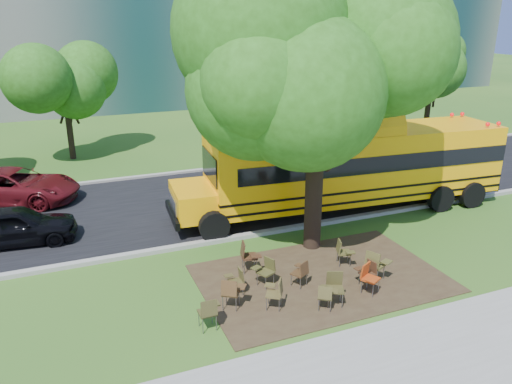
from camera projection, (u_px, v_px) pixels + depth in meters
name	position (u px, v px, depth m)	size (l,w,h in m)	color
ground	(283.00, 277.00, 14.66)	(160.00, 160.00, 0.00)	#27571B
dirt_patch	(321.00, 278.00, 14.58)	(7.00, 4.50, 0.03)	#382819
asphalt_road	(212.00, 200.00, 20.77)	(80.00, 8.00, 0.04)	black
kerb_near	(247.00, 236.00, 17.26)	(80.00, 0.25, 0.14)	gray
kerb_far	(187.00, 172.00, 24.34)	(80.00, 0.25, 0.14)	gray
bg_tree_2	(63.00, 79.00, 25.46)	(4.80, 4.80, 6.62)	black
bg_tree_3	(308.00, 58.00, 28.06)	(5.60, 5.60, 7.84)	black
bg_tree_4	(432.00, 67.00, 30.25)	(5.00, 5.00, 6.85)	black
main_tree	(319.00, 65.00, 14.63)	(7.20, 7.20, 9.51)	black
school_bus	(354.00, 164.00, 19.28)	(13.10, 3.83, 3.16)	#FFA708
chair_0	(209.00, 310.00, 12.04)	(0.56, 0.51, 0.87)	#423C1C
chair_1	(231.00, 291.00, 12.86)	(0.76, 0.60, 0.90)	#51351C
chair_2	(276.00, 291.00, 12.92)	(0.57, 0.72, 0.85)	brown
chair_3	(334.00, 285.00, 13.09)	(0.75, 0.59, 0.93)	#433D1D
chair_4	(326.00, 295.00, 12.83)	(0.66, 0.52, 0.77)	#4D4521
chair_5	(369.00, 276.00, 13.62)	(0.60, 0.72, 0.88)	#A93A12
chair_6	(368.00, 271.00, 14.03)	(0.53, 0.52, 0.78)	#442918
chair_7	(375.00, 263.00, 14.23)	(0.77, 0.65, 0.96)	brown
chair_8	(237.00, 279.00, 13.62)	(0.45, 0.50, 0.77)	#473E1E
chair_9	(266.00, 269.00, 14.05)	(0.66, 0.57, 0.84)	#44421D
chair_10	(248.00, 254.00, 14.76)	(0.56, 0.72, 0.96)	#412717
chair_11	(301.00, 271.00, 13.98)	(0.54, 0.65, 0.80)	#462E19
chair_12	(343.00, 250.00, 15.17)	(0.51, 0.66, 0.84)	#4A4620
black_car	(15.00, 226.00, 16.58)	(1.57, 3.90, 1.33)	black
bg_car_red	(15.00, 186.00, 20.30)	(2.34, 5.07, 1.41)	#500D12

